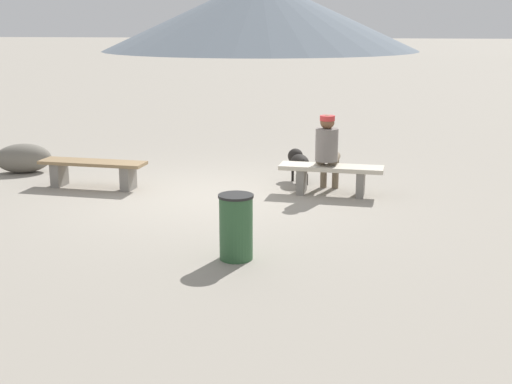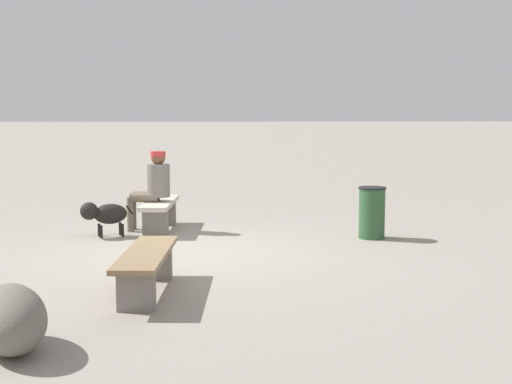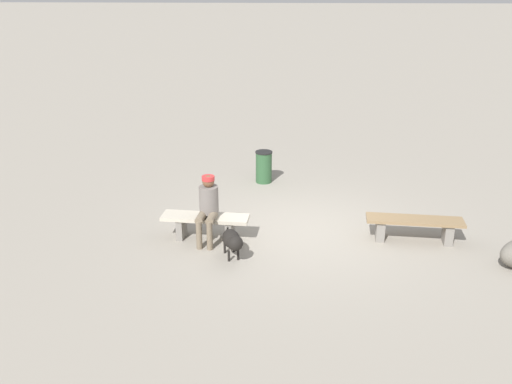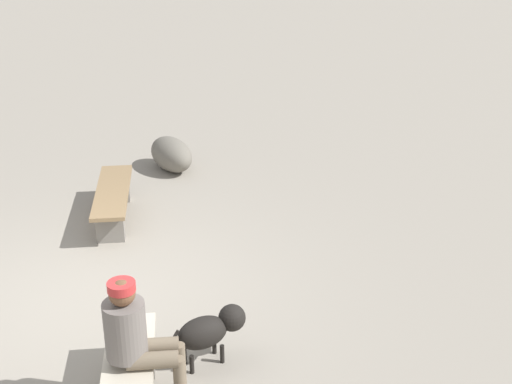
{
  "view_description": "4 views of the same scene",
  "coord_description": "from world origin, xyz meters",
  "px_view_note": "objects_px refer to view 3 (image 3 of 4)",
  "views": [
    {
      "loc": [
        2.22,
        -10.17,
        2.7
      ],
      "look_at": [
        0.88,
        -1.01,
        0.36
      ],
      "focal_mm": 47.56,
      "sensor_mm": 36.0,
      "label": 1
    },
    {
      "loc": [
        -9.28,
        -0.3,
        1.92
      ],
      "look_at": [
        -0.62,
        -0.92,
        0.89
      ],
      "focal_mm": 48.96,
      "sensor_mm": 36.0,
      "label": 2
    },
    {
      "loc": [
        0.39,
        10.04,
        4.67
      ],
      "look_at": [
        0.94,
        0.05,
        0.82
      ],
      "focal_mm": 39.19,
      "sensor_mm": 36.0,
      "label": 3
    },
    {
      "loc": [
        6.82,
        0.61,
        4.24
      ],
      "look_at": [
        -0.98,
        2.12,
        0.73
      ],
      "focal_mm": 48.78,
      "sensor_mm": 36.0,
      "label": 4
    }
  ],
  "objects_px": {
    "bench_left": "(414,226)",
    "dog": "(232,240)",
    "bench_right": "(205,222)",
    "seated_person": "(208,204)",
    "trash_bin": "(264,167)"
  },
  "relations": [
    {
      "from": "bench_left",
      "to": "trash_bin",
      "type": "bearing_deg",
      "value": -41.81
    },
    {
      "from": "bench_right",
      "to": "trash_bin",
      "type": "xyz_separation_m",
      "value": [
        -0.98,
        -3.22,
        0.05
      ]
    },
    {
      "from": "bench_left",
      "to": "trash_bin",
      "type": "xyz_separation_m",
      "value": [
        2.96,
        -3.1,
        0.08
      ]
    },
    {
      "from": "dog",
      "to": "trash_bin",
      "type": "height_order",
      "value": "trash_bin"
    },
    {
      "from": "seated_person",
      "to": "bench_right",
      "type": "bearing_deg",
      "value": -46.21
    },
    {
      "from": "bench_right",
      "to": "bench_left",
      "type": "bearing_deg",
      "value": -173.78
    },
    {
      "from": "bench_right",
      "to": "seated_person",
      "type": "xyz_separation_m",
      "value": [
        -0.07,
        0.09,
        0.42
      ]
    },
    {
      "from": "seated_person",
      "to": "dog",
      "type": "bearing_deg",
      "value": 131.74
    },
    {
      "from": "dog",
      "to": "bench_right",
      "type": "bearing_deg",
      "value": -162.31
    },
    {
      "from": "bench_left",
      "to": "seated_person",
      "type": "bearing_deg",
      "value": 7.64
    },
    {
      "from": "bench_left",
      "to": "dog",
      "type": "height_order",
      "value": "dog"
    },
    {
      "from": "bench_left",
      "to": "seated_person",
      "type": "xyz_separation_m",
      "value": [
        3.86,
        0.21,
        0.44
      ]
    },
    {
      "from": "bench_left",
      "to": "dog",
      "type": "relative_size",
      "value": 2.35
    },
    {
      "from": "bench_left",
      "to": "seated_person",
      "type": "distance_m",
      "value": 3.9
    },
    {
      "from": "bench_right",
      "to": "seated_person",
      "type": "distance_m",
      "value": 0.44
    }
  ]
}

